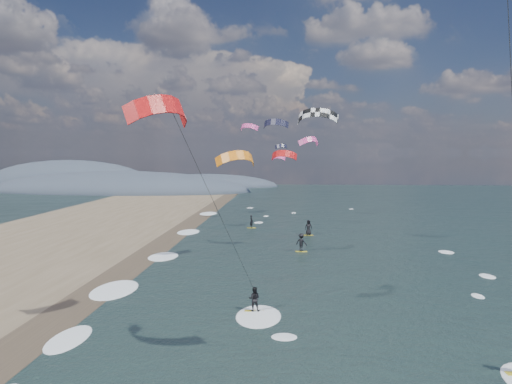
{
  "coord_description": "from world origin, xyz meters",
  "views": [
    {
      "loc": [
        0.95,
        -17.73,
        9.34
      ],
      "look_at": [
        -1.0,
        12.0,
        7.0
      ],
      "focal_mm": 35.0,
      "sensor_mm": 36.0,
      "label": 1
    }
  ],
  "objects": [
    {
      "name": "coastal_hills",
      "position": [
        -44.84,
        107.86,
        0.0
      ],
      "size": [
        80.0,
        41.0,
        15.0
      ],
      "color": "#3D4756",
      "rests_on": "ground"
    },
    {
      "name": "far_kitesurfers",
      "position": [
        1.65,
        34.57,
        0.87
      ],
      "size": [
        7.99,
        15.43,
        1.76
      ],
      "color": "gold",
      "rests_on": "ground"
    },
    {
      "name": "bg_kite_field",
      "position": [
        -0.34,
        51.43,
        11.46
      ],
      "size": [
        14.36,
        73.87,
        6.64
      ],
      "color": "#D83F8C",
      "rests_on": "ground"
    },
    {
      "name": "wet_sand_strip",
      "position": [
        -12.0,
        10.0,
        0.0
      ],
      "size": [
        3.0,
        240.0,
        0.0
      ],
      "primitive_type": "cube",
      "color": "#382D23",
      "rests_on": "ground"
    },
    {
      "name": "kitesurfer_near_a",
      "position": [
        7.7,
        -1.62,
        13.96
      ],
      "size": [
        7.81,
        8.94,
        18.32
      ],
      "color": "gold",
      "rests_on": "ground"
    },
    {
      "name": "kitesurfer_near_b",
      "position": [
        -3.27,
        6.8,
        7.69
      ],
      "size": [
        6.68,
        9.01,
        12.7
      ],
      "color": "gold",
      "rests_on": "ground"
    },
    {
      "name": "shoreline_surf",
      "position": [
        -10.8,
        14.75,
        0.0
      ],
      "size": [
        2.4,
        79.4,
        0.11
      ],
      "color": "white",
      "rests_on": "ground"
    }
  ]
}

